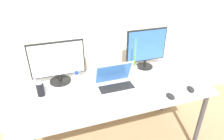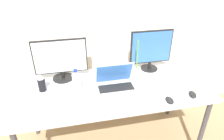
# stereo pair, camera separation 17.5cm
# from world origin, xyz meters

# --- Properties ---
(wall_back) EXTENTS (7.00, 0.08, 2.60)m
(wall_back) POSITION_xyz_m (0.00, 0.59, 1.30)
(wall_back) COLOR silver
(wall_back) RESTS_ON ground
(work_desk) EXTENTS (1.74, 0.77, 0.74)m
(work_desk) POSITION_xyz_m (0.00, 0.00, 0.68)
(work_desk) COLOR #424247
(work_desk) RESTS_ON ground
(monitor_left) EXTENTS (0.50, 0.20, 0.40)m
(monitor_left) POSITION_xyz_m (-0.44, 0.25, 0.95)
(monitor_left) COLOR black
(monitor_left) RESTS_ON work_desk
(monitor_center) EXTENTS (0.44, 0.18, 0.43)m
(monitor_center) POSITION_xyz_m (0.46, 0.26, 0.97)
(monitor_center) COLOR black
(monitor_center) RESTS_ON work_desk
(laptop_silver) EXTENTS (0.36, 0.23, 0.23)m
(laptop_silver) POSITION_xyz_m (0.03, -0.00, 0.79)
(laptop_silver) COLOR silver
(laptop_silver) RESTS_ON work_desk
(keyboard_main) EXTENTS (0.38, 0.15, 0.02)m
(keyboard_main) POSITION_xyz_m (-0.60, -0.11, 0.75)
(keyboard_main) COLOR #B2B2B7
(keyboard_main) RESTS_ON work_desk
(mouse_by_keyboard) EXTENTS (0.06, 0.10, 0.03)m
(mouse_by_keyboard) POSITION_xyz_m (0.42, -0.31, 0.76)
(mouse_by_keyboard) COLOR black
(mouse_by_keyboard) RESTS_ON work_desk
(mouse_by_laptop) EXTENTS (0.08, 0.11, 0.03)m
(mouse_by_laptop) POSITION_xyz_m (0.65, -0.28, 0.76)
(mouse_by_laptop) COLOR black
(mouse_by_laptop) RESTS_ON work_desk
(water_bottle) EXTENTS (0.07, 0.07, 0.25)m
(water_bottle) POSITION_xyz_m (-0.32, -0.04, 0.85)
(water_bottle) COLOR silver
(water_bottle) RESTS_ON work_desk
(soda_can_near_keyboard) EXTENTS (0.07, 0.07, 0.13)m
(soda_can_near_keyboard) POSITION_xyz_m (-0.62, 0.08, 0.80)
(soda_can_near_keyboard) COLOR black
(soda_can_near_keyboard) RESTS_ON work_desk
(bamboo_vase) EXTENTS (0.06, 0.06, 0.40)m
(bamboo_vase) POSITION_xyz_m (0.26, 0.10, 0.82)
(bamboo_vase) COLOR #B2D1B7
(bamboo_vase) RESTS_ON work_desk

